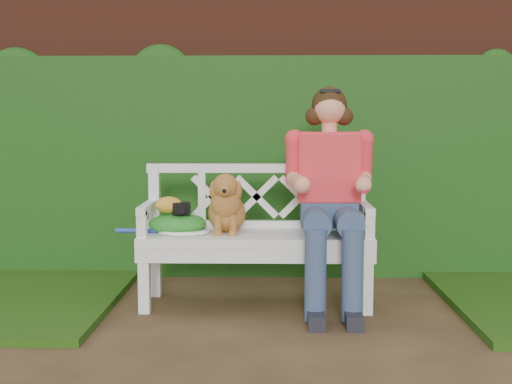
{
  "coord_description": "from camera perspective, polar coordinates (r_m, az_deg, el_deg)",
  "views": [
    {
      "loc": [
        -0.07,
        -3.62,
        1.21
      ],
      "look_at": [
        -0.17,
        0.8,
        0.75
      ],
      "focal_mm": 48.0,
      "sensor_mm": 36.0,
      "label": 1
    }
  ],
  "objects": [
    {
      "name": "tennis_racket",
      "position": [
        4.5,
        -6.4,
        -3.23
      ],
      "size": [
        0.7,
        0.44,
        0.03
      ],
      "primitive_type": null,
      "rotation": [
        0.0,
        0.0,
        -0.28
      ],
      "color": "white",
      "rests_on": "garden_bench"
    },
    {
      "name": "garden_bench",
      "position": [
        4.53,
        0.0,
        -6.43
      ],
      "size": [
        1.64,
        0.8,
        0.48
      ],
      "primitive_type": null,
      "rotation": [
        0.0,
        0.0,
        0.13
      ],
      "color": "white",
      "rests_on": "ground"
    },
    {
      "name": "dog",
      "position": [
        4.48,
        -2.47,
        -0.86
      ],
      "size": [
        0.35,
        0.42,
        0.4
      ],
      "primitive_type": null,
      "rotation": [
        0.0,
        0.0,
        -0.26
      ],
      "color": "#AE723D",
      "rests_on": "garden_bench"
    },
    {
      "name": "ground",
      "position": [
        3.82,
        2.37,
        -12.53
      ],
      "size": [
        60.0,
        60.0,
        0.0
      ],
      "primitive_type": "plane",
      "color": "#3C2B1B"
    },
    {
      "name": "baseball_glove",
      "position": [
        4.49,
        -7.28,
        -1.08
      ],
      "size": [
        0.21,
        0.17,
        0.11
      ],
      "primitive_type": "ellipsoid",
      "rotation": [
        0.0,
        0.0,
        -0.29
      ],
      "color": "gold",
      "rests_on": "green_bag"
    },
    {
      "name": "ivy_hedge",
      "position": [
        5.32,
        2.07,
        2.06
      ],
      "size": [
        10.0,
        0.18,
        1.7
      ],
      "primitive_type": "cube",
      "color": "#1F5515",
      "rests_on": "ground"
    },
    {
      "name": "seated_woman",
      "position": [
        4.44,
        6.12,
        -0.54
      ],
      "size": [
        0.7,
        0.87,
        1.42
      ],
      "primitive_type": null,
      "rotation": [
        0.0,
        0.0,
        0.13
      ],
      "color": "#ED445E",
      "rests_on": "ground"
    },
    {
      "name": "green_bag",
      "position": [
        4.51,
        -6.58,
        -2.59
      ],
      "size": [
        0.45,
        0.39,
        0.13
      ],
      "primitive_type": null,
      "rotation": [
        0.0,
        0.0,
        -0.28
      ],
      "color": "green",
      "rests_on": "garden_bench"
    },
    {
      "name": "brick_wall",
      "position": [
        5.52,
        2.05,
        4.8
      ],
      "size": [
        10.0,
        0.3,
        2.2
      ],
      "primitive_type": "cube",
      "color": "#5C281A",
      "rests_on": "ground"
    },
    {
      "name": "camera_item",
      "position": [
        4.46,
        -6.27,
        -1.34
      ],
      "size": [
        0.13,
        0.11,
        0.08
      ],
      "primitive_type": "cube",
      "rotation": [
        0.0,
        0.0,
        0.23
      ],
      "color": "black",
      "rests_on": "green_bag"
    }
  ]
}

